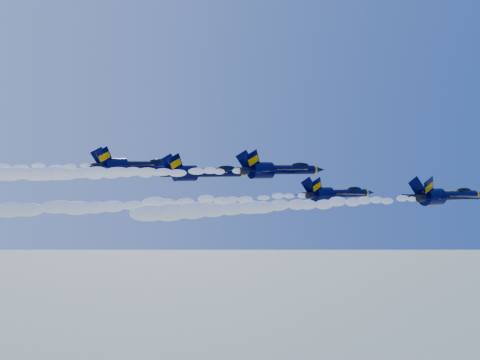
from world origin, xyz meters
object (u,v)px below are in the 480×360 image
jet_third (278,170)px  jet_fifth (135,165)px  jet_fourth (203,172)px  jet_second (336,193)px  jet_lead (446,196)px

jet_third → jet_fifth: (-20.60, 14.79, 0.72)m
jet_third → jet_fourth: (-10.17, 8.58, -0.50)m
jet_second → jet_third: jet_third is taller
jet_fifth → jet_third: bearing=-35.7°
jet_fourth → jet_lead: bearing=-39.9°
jet_lead → jet_fifth: 53.62m
jet_lead → jet_fifth: size_ratio=1.02×
jet_lead → jet_fifth: (-42.16, 32.74, 5.06)m
jet_lead → jet_fourth: bearing=140.1°
jet_lead → jet_third: (-21.57, 17.95, 4.33)m
jet_fourth → jet_fifth: bearing=149.2°
jet_third → jet_fifth: 25.37m
jet_third → jet_lead: bearing=-39.8°
jet_fifth → jet_second: bearing=-38.8°
jet_third → jet_fifth: bearing=144.3°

